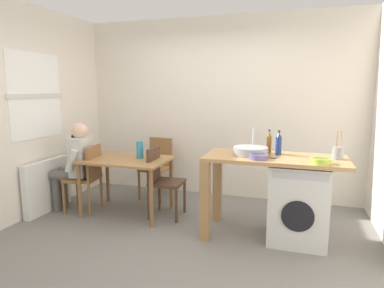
# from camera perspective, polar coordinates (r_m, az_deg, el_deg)

# --- Properties ---
(ground_plane) EXTENTS (5.46, 5.46, 0.00)m
(ground_plane) POSITION_cam_1_polar(r_m,az_deg,el_deg) (3.82, -1.90, -16.04)
(ground_plane) COLOR slate
(wall_back) EXTENTS (4.60, 0.10, 2.70)m
(wall_back) POSITION_cam_1_polar(r_m,az_deg,el_deg) (5.14, 4.61, 6.12)
(wall_back) COLOR silver
(wall_back) RESTS_ON ground_plane
(wall_window_side) EXTENTS (0.12, 3.80, 2.70)m
(wall_window_side) POSITION_cam_1_polar(r_m,az_deg,el_deg) (4.65, -27.87, 4.76)
(wall_window_side) COLOR silver
(wall_window_side) RESTS_ON ground_plane
(radiator) EXTENTS (0.10, 0.80, 0.70)m
(radiator) POSITION_cam_1_polar(r_m,az_deg,el_deg) (4.94, -23.46, -6.55)
(radiator) COLOR white
(radiator) RESTS_ON ground_plane
(dining_table) EXTENTS (1.10, 0.76, 0.74)m
(dining_table) POSITION_cam_1_polar(r_m,az_deg,el_deg) (4.47, -11.12, -3.68)
(dining_table) COLOR #9E7042
(dining_table) RESTS_ON ground_plane
(chair_person_seat) EXTENTS (0.45, 0.45, 0.90)m
(chair_person_seat) POSITION_cam_1_polar(r_m,az_deg,el_deg) (4.71, -17.45, -4.96)
(chair_person_seat) COLOR olive
(chair_person_seat) RESTS_ON ground_plane
(chair_opposite) EXTENTS (0.41, 0.41, 0.90)m
(chair_opposite) POSITION_cam_1_polar(r_m,az_deg,el_deg) (4.34, -5.22, -5.78)
(chair_opposite) COLOR #4C3323
(chair_opposite) RESTS_ON ground_plane
(chair_spare_by_wall) EXTENTS (0.44, 0.44, 0.90)m
(chair_spare_by_wall) POSITION_cam_1_polar(r_m,az_deg,el_deg) (5.13, -5.85, -3.42)
(chair_spare_by_wall) COLOR olive
(chair_spare_by_wall) RESTS_ON ground_plane
(seated_person) EXTENTS (0.53, 0.53, 1.20)m
(seated_person) POSITION_cam_1_polar(r_m,az_deg,el_deg) (4.75, -19.27, -2.92)
(seated_person) COLOR #595651
(seated_person) RESTS_ON ground_plane
(kitchen_counter) EXTENTS (1.50, 0.68, 0.92)m
(kitchen_counter) POSITION_cam_1_polar(r_m,az_deg,el_deg) (3.77, 10.65, -4.27)
(kitchen_counter) COLOR tan
(kitchen_counter) RESTS_ON ground_plane
(washing_machine) EXTENTS (0.60, 0.61, 0.86)m
(washing_machine) POSITION_cam_1_polar(r_m,az_deg,el_deg) (3.83, 17.63, -9.48)
(washing_machine) COLOR silver
(washing_machine) RESTS_ON ground_plane
(sink_basin) EXTENTS (0.38, 0.38, 0.09)m
(sink_basin) POSITION_cam_1_polar(r_m,az_deg,el_deg) (3.73, 9.96, -1.19)
(sink_basin) COLOR #9EA0A5
(sink_basin) RESTS_ON kitchen_counter
(tap) EXTENTS (0.02, 0.02, 0.28)m
(tap) POSITION_cam_1_polar(r_m,az_deg,el_deg) (3.89, 10.37, 0.65)
(tap) COLOR #B2B2B7
(tap) RESTS_ON kitchen_counter
(bottle_tall_green) EXTENTS (0.06, 0.06, 0.27)m
(bottle_tall_green) POSITION_cam_1_polar(r_m,az_deg,el_deg) (3.89, 13.00, 0.27)
(bottle_tall_green) COLOR brown
(bottle_tall_green) RESTS_ON kitchen_counter
(bottle_squat_brown) EXTENTS (0.07, 0.07, 0.27)m
(bottle_squat_brown) POSITION_cam_1_polar(r_m,az_deg,el_deg) (3.80, 14.56, 0.04)
(bottle_squat_brown) COLOR navy
(bottle_squat_brown) RESTS_ON kitchen_counter
(mixing_bowl) EXTENTS (0.19, 0.19, 0.05)m
(mixing_bowl) POSITION_cam_1_polar(r_m,az_deg,el_deg) (3.53, 11.24, -2.10)
(mixing_bowl) COLOR slate
(mixing_bowl) RESTS_ON kitchen_counter
(utensil_crock) EXTENTS (0.11, 0.11, 0.30)m
(utensil_crock) POSITION_cam_1_polar(r_m,az_deg,el_deg) (3.77, 23.65, -1.36)
(utensil_crock) COLOR gray
(utensil_crock) RESTS_ON kitchen_counter
(colander) EXTENTS (0.20, 0.20, 0.06)m
(colander) POSITION_cam_1_polar(r_m,az_deg,el_deg) (3.49, 21.11, -2.64)
(colander) COLOR #A8C63D
(colander) RESTS_ON kitchen_counter
(vase) EXTENTS (0.09, 0.09, 0.23)m
(vase) POSITION_cam_1_polar(r_m,az_deg,el_deg) (4.45, -8.89, -0.92)
(vase) COLOR teal
(vase) RESTS_ON dining_table
(scissors) EXTENTS (0.15, 0.06, 0.01)m
(scissors) POSITION_cam_1_polar(r_m,az_deg,el_deg) (3.62, 13.06, -2.28)
(scissors) COLOR #B2B2B7
(scissors) RESTS_ON kitchen_counter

